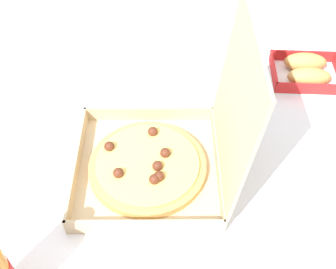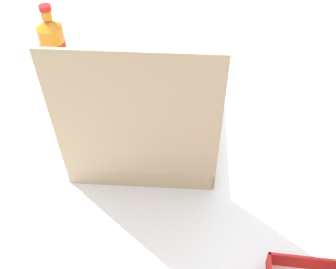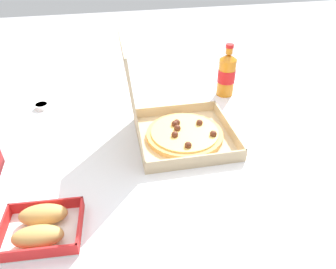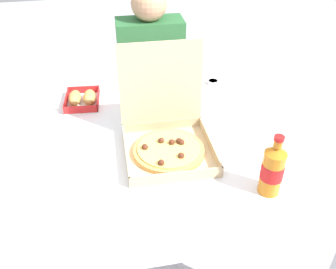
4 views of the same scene
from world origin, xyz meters
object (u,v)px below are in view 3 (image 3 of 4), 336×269
at_px(pizza_box_open, 175,127).
at_px(paper_menu, 111,92).
at_px(dipping_sauce_cup, 42,106).
at_px(bread_side_box, 41,227).
at_px(cola_bottle, 227,74).

distance_m(pizza_box_open, paper_menu, 0.46).
relative_size(pizza_box_open, dipping_sauce_cup, 6.62).
bearing_deg(paper_menu, bread_side_box, 161.69).
bearing_deg(cola_bottle, dipping_sauce_cup, 86.87).
height_order(cola_bottle, dipping_sauce_cup, cola_bottle).
relative_size(bread_side_box, paper_menu, 0.96).
height_order(bread_side_box, dipping_sauce_cup, bread_side_box).
relative_size(cola_bottle, dipping_sauce_cup, 4.00).
distance_m(pizza_box_open, cola_bottle, 0.41).
xyz_separation_m(bread_side_box, paper_menu, (0.73, -0.21, -0.02)).
xyz_separation_m(bread_side_box, dipping_sauce_cup, (0.65, 0.07, -0.01)).
distance_m(cola_bottle, dipping_sauce_cup, 0.78).
height_order(bread_side_box, paper_menu, bread_side_box).
distance_m(pizza_box_open, dipping_sauce_cup, 0.58).
bearing_deg(bread_side_box, cola_bottle, -49.35).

